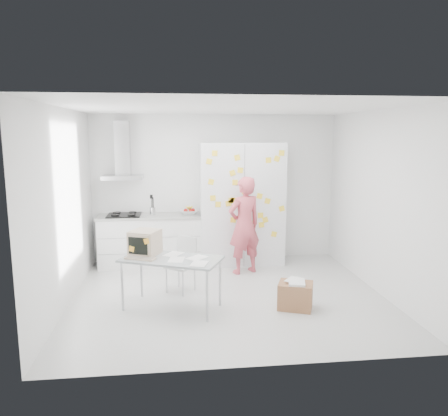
{
  "coord_description": "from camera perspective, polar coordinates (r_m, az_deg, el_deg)",
  "views": [
    {
      "loc": [
        -0.76,
        -6.05,
        2.34
      ],
      "look_at": [
        0.03,
        0.8,
        1.18
      ],
      "focal_mm": 35.0,
      "sensor_mm": 36.0,
      "label": 1
    }
  ],
  "objects": [
    {
      "name": "tall_cabinet",
      "position": [
        7.92,
        2.29,
        0.57
      ],
      "size": [
        1.5,
        0.68,
        2.2
      ],
      "color": "silver",
      "rests_on": "ground"
    },
    {
      "name": "counter_run",
      "position": [
        7.99,
        -9.56,
        -4.08
      ],
      "size": [
        1.84,
        0.63,
        1.28
      ],
      "color": "white",
      "rests_on": "ground"
    },
    {
      "name": "ceiling",
      "position": [
        6.11,
        0.6,
        12.97
      ],
      "size": [
        4.5,
        4.0,
        0.02
      ],
      "primitive_type": "cube",
      "color": "white",
      "rests_on": "walls"
    },
    {
      "name": "range_hood",
      "position": [
        7.95,
        -13.09,
        6.58
      ],
      "size": [
        0.7,
        0.48,
        1.01
      ],
      "color": "silver",
      "rests_on": "walls"
    },
    {
      "name": "walls",
      "position": [
        6.89,
        -0.17,
        1.32
      ],
      "size": [
        4.52,
        4.01,
        2.7
      ],
      "color": "white",
      "rests_on": "ground"
    },
    {
      "name": "floor",
      "position": [
        6.54,
        0.56,
        -11.48
      ],
      "size": [
        4.5,
        4.0,
        0.02
      ],
      "primitive_type": "cube",
      "color": "silver",
      "rests_on": "ground"
    },
    {
      "name": "person",
      "position": [
        7.37,
        2.67,
        -2.28
      ],
      "size": [
        0.71,
        0.6,
        1.65
      ],
      "primitive_type": "imported",
      "rotation": [
        0.0,
        0.0,
        3.54
      ],
      "color": "#CA4E5B",
      "rests_on": "ground"
    },
    {
      "name": "cardboard_box",
      "position": [
        6.12,
        9.3,
        -11.16
      ],
      "size": [
        0.55,
        0.5,
        0.39
      ],
      "rotation": [
        0.0,
        0.0,
        -0.38
      ],
      "color": "#986641",
      "rests_on": "ground"
    },
    {
      "name": "chair",
      "position": [
        6.64,
        -5.36,
        -6.85
      ],
      "size": [
        0.52,
        0.52,
        0.82
      ],
      "rotation": [
        0.0,
        0.0,
        -0.66
      ],
      "color": "#BDBDBA",
      "rests_on": "ground"
    },
    {
      "name": "desk",
      "position": [
        6.03,
        -9.1,
        -5.41
      ],
      "size": [
        1.46,
        1.12,
        1.04
      ],
      "rotation": [
        0.0,
        0.0,
        -0.41
      ],
      "color": "#9DA4A7",
      "rests_on": "ground"
    }
  ]
}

